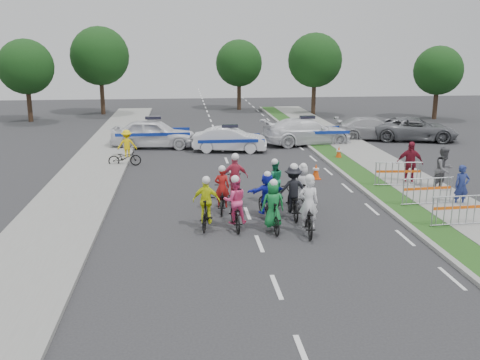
{
  "coord_description": "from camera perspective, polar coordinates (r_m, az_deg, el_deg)",
  "views": [
    {
      "loc": [
        -2.22,
        -15.08,
        5.89
      ],
      "look_at": [
        -0.21,
        3.56,
        1.1
      ],
      "focal_mm": 40.0,
      "sensor_mm": 36.0,
      "label": 1
    }
  ],
  "objects": [
    {
      "name": "civilian_suv",
      "position": [
        35.31,
        18.17,
        5.19
      ],
      "size": [
        5.62,
        3.64,
        1.44
      ],
      "primitive_type": "imported",
      "rotation": [
        0.0,
        0.0,
        1.31
      ],
      "color": "slate",
      "rests_on": "ground"
    },
    {
      "name": "barrier_0",
      "position": [
        18.88,
        22.37,
        -3.18
      ],
      "size": [
        2.02,
        0.6,
        1.12
      ],
      "primitive_type": null,
      "rotation": [
        0.0,
        0.0,
        0.05
      ],
      "color": "#A5A8AD",
      "rests_on": "ground"
    },
    {
      "name": "ground",
      "position": [
        16.34,
        2.07,
        -6.8
      ],
      "size": [
        90.0,
        90.0,
        0.0
      ],
      "primitive_type": "plane",
      "color": "#28282B",
      "rests_on": "ground"
    },
    {
      "name": "sidewalk_right",
      "position": [
        23.1,
        19.23,
        -1.09
      ],
      "size": [
        2.4,
        60.0,
        0.13
      ],
      "primitive_type": "cube",
      "color": "gray",
      "rests_on": "ground"
    },
    {
      "name": "police_car_0",
      "position": [
        31.61,
        -9.19,
        4.94
      ],
      "size": [
        5.09,
        2.53,
        1.67
      ],
      "primitive_type": "imported",
      "rotation": [
        0.0,
        0.0,
        1.45
      ],
      "color": "white",
      "rests_on": "ground"
    },
    {
      "name": "barrier_1",
      "position": [
        20.91,
        19.33,
        -1.27
      ],
      "size": [
        2.03,
        0.63,
        1.12
      ],
      "primitive_type": null,
      "rotation": [
        0.0,
        0.0,
        0.06
      ],
      "color": "#A5A8AD",
      "rests_on": "ground"
    },
    {
      "name": "rider_0",
      "position": [
        17.13,
        7.26,
        -3.6
      ],
      "size": [
        0.88,
        1.99,
        1.97
      ],
      "rotation": [
        0.0,
        0.0,
        3.03
      ],
      "color": "black",
      "rests_on": "ground"
    },
    {
      "name": "curb_right",
      "position": [
        22.16,
        13.36,
        -1.33
      ],
      "size": [
        0.2,
        60.0,
        0.12
      ],
      "primitive_type": "cube",
      "color": "gray",
      "rests_on": "ground"
    },
    {
      "name": "tree_4",
      "position": [
        49.39,
        -0.1,
        12.35
      ],
      "size": [
        4.2,
        4.2,
        6.3
      ],
      "color": "#382619",
      "rests_on": "ground"
    },
    {
      "name": "rider_1",
      "position": [
        17.2,
        3.51,
        -3.3
      ],
      "size": [
        0.78,
        1.71,
        1.76
      ],
      "rotation": [
        0.0,
        0.0,
        3.23
      ],
      "color": "black",
      "rests_on": "ground"
    },
    {
      "name": "grass_strip",
      "position": [
        22.4,
        15.05,
        -1.28
      ],
      "size": [
        1.2,
        60.0,
        0.11
      ],
      "primitive_type": "cube",
      "color": "#274A17",
      "rests_on": "ground"
    },
    {
      "name": "rider_9",
      "position": [
        20.24,
        -0.53,
        -0.4
      ],
      "size": [
        0.98,
        1.85,
        1.94
      ],
      "rotation": [
        0.0,
        0.0,
        3.14
      ],
      "color": "black",
      "rests_on": "ground"
    },
    {
      "name": "police_car_1",
      "position": [
        30.07,
        -1.09,
        4.35
      ],
      "size": [
        4.31,
        2.09,
        1.36
      ],
      "primitive_type": "imported",
      "rotation": [
        0.0,
        0.0,
        1.41
      ],
      "color": "white",
      "rests_on": "ground"
    },
    {
      "name": "tree_3",
      "position": [
        47.58,
        -14.73,
        12.66
      ],
      "size": [
        4.9,
        4.9,
        7.35
      ],
      "color": "#382619",
      "rests_on": "ground"
    },
    {
      "name": "cone_1",
      "position": [
        28.54,
        10.49,
        2.87
      ],
      "size": [
        0.4,
        0.4,
        0.7
      ],
      "color": "#F24C0C",
      "rests_on": "ground"
    },
    {
      "name": "police_car_2",
      "position": [
        32.42,
        7.15,
        5.15
      ],
      "size": [
        5.67,
        2.96,
        1.57
      ],
      "primitive_type": "imported",
      "rotation": [
        0.0,
        0.0,
        1.72
      ],
      "color": "white",
      "rests_on": "ground"
    },
    {
      "name": "rider_5",
      "position": [
        18.53,
        2.87,
        -1.9
      ],
      "size": [
        1.4,
        1.66,
        1.68
      ],
      "rotation": [
        0.0,
        0.0,
        3.35
      ],
      "color": "black",
      "rests_on": "ground"
    },
    {
      "name": "rider_7",
      "position": [
        19.65,
        6.66,
        -1.14
      ],
      "size": [
        0.74,
        1.66,
        1.74
      ],
      "rotation": [
        0.0,
        0.0,
        3.16
      ],
      "color": "black",
      "rests_on": "ground"
    },
    {
      "name": "rider_6",
      "position": [
        19.21,
        -1.93,
        -1.73
      ],
      "size": [
        0.79,
        1.76,
        1.73
      ],
      "rotation": [
        0.0,
        0.0,
        3.02
      ],
      "color": "black",
      "rests_on": "ground"
    },
    {
      "name": "marshal_hiviz",
      "position": [
        28.69,
        -11.97,
        3.73
      ],
      "size": [
        1.02,
        0.62,
        1.54
      ],
      "primitive_type": "imported",
      "rotation": [
        0.0,
        0.0,
        3.2
      ],
      "color": "yellow",
      "rests_on": "ground"
    },
    {
      "name": "cone_0",
      "position": [
        24.17,
        8.1,
        0.91
      ],
      "size": [
        0.4,
        0.4,
        0.7
      ],
      "color": "#F24C0C",
      "rests_on": "ground"
    },
    {
      "name": "tree_2",
      "position": [
        45.84,
        20.39,
        10.88
      ],
      "size": [
        3.85,
        3.85,
        5.77
      ],
      "color": "#382619",
      "rests_on": "ground"
    },
    {
      "name": "tree_1",
      "position": [
        46.48,
        7.99,
        12.52
      ],
      "size": [
        4.55,
        4.55,
        6.82
      ],
      "color": "#382619",
      "rests_on": "ground"
    },
    {
      "name": "barrier_2",
      "position": [
        23.31,
        16.51,
        0.51
      ],
      "size": [
        2.03,
        0.66,
        1.12
      ],
      "primitive_type": null,
      "rotation": [
        0.0,
        0.0,
        -0.08
      ],
      "color": "#A5A8AD",
      "rests_on": "ground"
    },
    {
      "name": "spectator_0",
      "position": [
        21.41,
        22.57,
        -0.59
      ],
      "size": [
        0.57,
        0.38,
        1.57
      ],
      "primitive_type": "imported",
      "rotation": [
        0.0,
        0.0,
        -0.0
      ],
      "color": "navy",
      "rests_on": "ground"
    },
    {
      "name": "rider_3",
      "position": [
        17.49,
        -3.59,
        -3.0
      ],
      "size": [
        0.95,
        1.76,
        1.78
      ],
      "rotation": [
        0.0,
        0.0,
        2.95
      ],
      "color": "black",
      "rests_on": "ground"
    },
    {
      "name": "rider_2",
      "position": [
        17.47,
        -0.54,
        -3.04
      ],
      "size": [
        0.78,
        1.8,
        1.81
      ],
      "rotation": [
        0.0,
        0.0,
        3.2
      ],
      "color": "black",
      "rests_on": "ground"
    },
    {
      "name": "rider_8",
      "position": [
        20.26,
        3.64,
        -0.68
      ],
      "size": [
        0.76,
        1.74,
        1.74
      ],
      "rotation": [
        0.0,
        0.0,
        3.2
      ],
      "color": "black",
      "rests_on": "ground"
    },
    {
      "name": "spectator_2",
      "position": [
        23.95,
        17.66,
        1.72
      ],
      "size": [
        1.19,
        0.72,
        1.89
      ],
      "primitive_type": "imported",
      "rotation": [
        0.0,
        0.0,
        -0.25
      ],
      "color": "maroon",
      "rests_on": "ground"
    },
    {
      "name": "sidewalk_left",
      "position": [
        21.34,
        -17.5,
        -2.19
      ],
      "size": [
        3.0,
        60.0,
        0.13
      ],
      "primitive_type": "cube",
      "color": "gray",
      "rests_on": "ground"
    },
    {
      "name": "spectator_1",
      "position": [
        23.32,
        20.92,
        1.07
      ],
      "size": [
        1.1,
        1.0,
        1.84
      ],
      "primitive_type": "imported",
      "rotation": [
        0.0,
        0.0,
        0.42
      ],
      "color": "#515155",
      "rests_on": "ground"
    },
    {
      "name": "civilian_sedan",
      "position": [
        34.92,
        13.98,
        5.34
      ],
      "size": [
        5.02,
        2.66,
        1.39
      ],
      "primitive_type": "imported",
      "rotation": [
        0.0,
        0.0,
        1.41
      ],
      "color": "#ACACB1",
      "rests_on": "ground"
    },
    {
      "name": "tree_0",
      "position": [
        44.7,
        -21.88,
        11.14
      ],
      "size": [
        4.2,
        4.2,
        6.3
      ],
      "color": "#382619",
      "rests_on": "ground"
    },
    {
      "name": "parked_bike",
      "position": [
        27.09,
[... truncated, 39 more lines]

